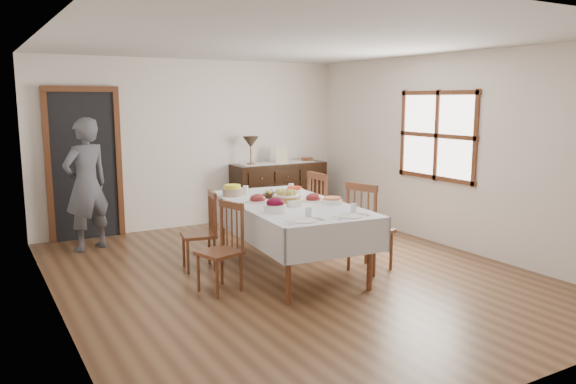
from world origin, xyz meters
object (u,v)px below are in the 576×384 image
chair_left_near (223,247)px  sideboard (279,191)px  dining_table (288,211)px  chair_right_near (368,227)px  chair_right_far (326,212)px  chair_left_far (202,230)px  person (86,180)px  table_lamp (251,143)px

chair_left_near → sideboard: size_ratio=0.59×
dining_table → chair_right_near: bearing=-27.7°
dining_table → chair_right_far: size_ratio=2.30×
chair_left_far → person: person is taller
chair_left_far → sideboard: sideboard is taller
chair_right_near → chair_right_far: 0.93m
dining_table → chair_right_near: (0.78, -0.50, -0.18)m
sideboard → table_lamp: size_ratio=3.42×
sideboard → person: size_ratio=0.84×
chair_left_far → chair_right_far: size_ratio=0.87×
person → table_lamp: size_ratio=4.09×
chair_right_near → person: 3.73m
chair_left_near → chair_left_far: (0.10, 0.83, -0.01)m
chair_left_far → chair_right_far: bearing=96.4°
table_lamp → chair_left_near: bearing=-121.5°
dining_table → chair_left_far: (-0.85, 0.57, -0.25)m
chair_left_near → table_lamp: 3.39m
sideboard → table_lamp: table_lamp is taller
chair_right_far → table_lamp: (-0.05, 2.10, 0.76)m
chair_right_near → chair_left_near: bearing=64.8°
chair_right_near → person: size_ratio=0.56×
chair_left_near → chair_left_far: chair_left_near is taller
person → sideboard: bearing=164.3°
dining_table → chair_right_far: (0.82, 0.44, -0.18)m
dining_table → sideboard: 2.87m
chair_left_far → dining_table: bearing=67.0°
chair_right_near → table_lamp: table_lamp is taller
dining_table → sideboard: (1.29, 2.55, -0.24)m
dining_table → table_lamp: table_lamp is taller
chair_right_far → chair_left_near: bearing=110.8°
table_lamp → sideboard: bearing=1.1°
sideboard → chair_right_far: bearing=-102.6°
chair_right_far → table_lamp: table_lamp is taller
dining_table → chair_right_near: chair_right_near is taller
table_lamp → chair_right_far: bearing=-88.7°
chair_left_near → chair_left_far: size_ratio=1.01×
sideboard → chair_left_near: bearing=-128.5°
chair_right_far → sideboard: bearing=-13.4°
chair_right_near → table_lamp: 3.13m
chair_right_near → person: bearing=27.6°
sideboard → chair_left_far: bearing=-137.2°
chair_left_near → dining_table: bearing=89.7°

